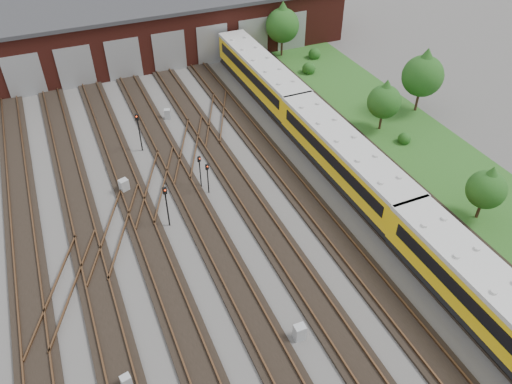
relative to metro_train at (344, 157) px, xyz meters
name	(u,v)px	position (x,y,z in m)	size (l,w,h in m)	color
ground	(279,299)	(-10.00, -9.14, -2.05)	(120.00, 120.00, 0.00)	#4D4A48
track_network	(272,292)	(-10.17, -8.55, -1.94)	(30.40, 70.00, 0.33)	black
maintenance_shed	(129,28)	(-10.01, 30.83, 1.15)	(51.00, 12.50, 6.35)	#4F1A13
grass_verge	(424,147)	(9.00, 0.86, -2.02)	(8.00, 55.00, 0.05)	#23531B
metro_train	(344,157)	(0.00, 0.00, 0.00)	(3.00, 48.26, 3.36)	black
signal_mast_0	(166,202)	(-14.29, 0.05, 0.16)	(0.28, 0.27, 3.46)	black
signal_mast_1	(208,175)	(-10.45, 2.48, -0.31)	(0.26, 0.24, 2.69)	black
signal_mast_2	(139,128)	(-13.80, 10.34, 0.25)	(0.32, 0.31, 3.60)	black
signal_mast_3	(200,168)	(-10.74, 3.42, -0.20)	(0.26, 0.25, 2.88)	black
relay_cabinet_0	(126,382)	(-19.78, -11.18, -1.61)	(0.52, 0.44, 0.87)	#A1A4A6
relay_cabinet_1	(124,186)	(-16.40, 5.24, -1.49)	(0.67, 0.56, 1.11)	#A1A4A6
relay_cabinet_2	(299,332)	(-10.14, -12.15, -1.52)	(0.64, 0.53, 1.06)	#A1A4A6
relay_cabinet_3	(167,114)	(-10.27, 14.79, -1.57)	(0.57, 0.48, 0.95)	#A1A4A6
relay_cabinet_4	(330,142)	(1.53, 4.39, -1.60)	(0.53, 0.44, 0.89)	#A1A4A6
tree_0	(283,21)	(6.07, 23.55, 2.04)	(3.84, 3.84, 6.37)	#362118
tree_1	(385,98)	(7.16, 5.03, 1.16)	(3.02, 3.02, 5.00)	#362118
tree_2	(424,71)	(12.37, 6.54, 2.07)	(3.87, 3.87, 6.41)	#362118
tree_3	(488,186)	(6.57, -8.14, 0.91)	(2.78, 2.78, 4.61)	#362118
bush_0	(405,137)	(7.81, 2.24, -1.48)	(1.14, 1.14, 1.14)	#1B4A15
bush_1	(309,67)	(6.78, 18.13, -1.33)	(1.44, 1.44, 1.44)	#1B4A15
bush_2	(315,52)	(9.29, 21.37, -1.35)	(1.41, 1.41, 1.41)	#1B4A15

